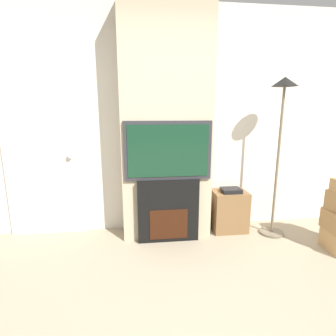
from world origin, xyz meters
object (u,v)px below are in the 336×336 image
at_px(television, 168,151).
at_px(floor_lamp, 281,123).
at_px(fireplace, 168,210).
at_px(media_stand, 229,210).

height_order(television, floor_lamp, floor_lamp).
distance_m(television, floor_lamp, 1.33).
bearing_deg(floor_lamp, fireplace, 179.90).
height_order(floor_lamp, media_stand, floor_lamp).
xyz_separation_m(floor_lamp, media_stand, (-0.50, 0.17, -1.10)).
relative_size(television, floor_lamp, 0.52).
bearing_deg(media_stand, fireplace, -168.02).
bearing_deg(floor_lamp, media_stand, 160.91).
height_order(fireplace, television, television).
height_order(fireplace, floor_lamp, floor_lamp).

